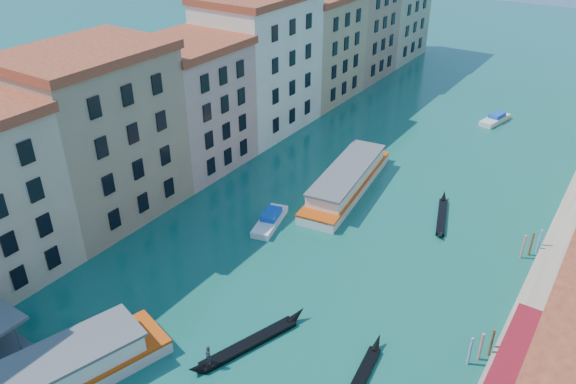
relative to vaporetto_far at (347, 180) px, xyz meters
name	(u,v)px	position (x,y,z in m)	size (l,w,h in m)	color
left_bank_palazzos	(234,79)	(-21.72, 4.66, 8.28)	(12.80, 128.40, 21.00)	beige
quay	(570,229)	(26.28, 4.98, -0.93)	(4.00, 140.00, 1.00)	gray
vaporetto_far	(347,180)	(0.00, 0.00, 0.00)	(7.53, 21.73, 3.17)	silver
gondola_fore	(249,342)	(6.15, -29.48, -1.00)	(5.07, 12.10, 2.50)	black
gondola_right	(358,383)	(16.14, -28.26, -1.01)	(2.09, 10.79, 2.15)	black
gondola_far	(442,215)	(12.83, 0.18, -1.12)	(3.91, 10.44, 1.51)	black
motorboat_mid	(270,220)	(-3.60, -12.32, -0.87)	(3.84, 7.25, 1.43)	white
motorboat_far	(495,119)	(9.72, 34.01, -0.88)	(3.56, 7.10, 1.41)	silver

